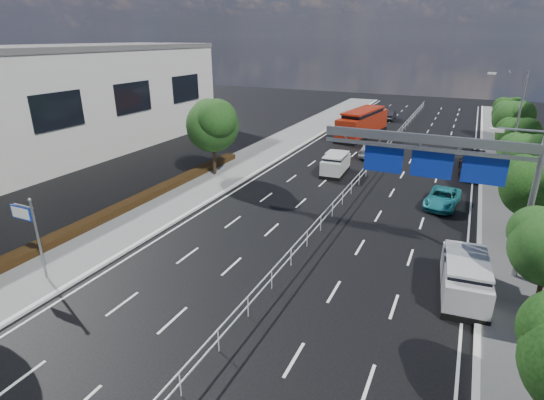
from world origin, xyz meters
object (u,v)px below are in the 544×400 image
at_px(near_car_dark, 390,115).
at_px(parked_car_teal, 442,198).
at_px(overhead_gantry, 448,161).
at_px(pedestrian_b, 519,193).
at_px(red_bus, 363,122).
at_px(toilet_sign, 29,224).
at_px(parked_car_dark, 473,165).
at_px(silver_minivan, 465,277).
at_px(white_minivan, 336,164).
at_px(near_car_silver, 372,149).

relative_size(near_car_dark, parked_car_teal, 0.91).
height_order(overhead_gantry, pedestrian_b, overhead_gantry).
relative_size(overhead_gantry, red_bus, 0.93).
xyz_separation_m(toilet_sign, near_car_dark, (7.77, 51.06, -2.28)).
height_order(toilet_sign, parked_car_dark, toilet_sign).
distance_m(red_bus, silver_minivan, 33.79).
bearing_deg(white_minivan, toilet_sign, -112.57).
xyz_separation_m(parked_car_dark, pedestrian_b, (3.10, -6.49, 0.10)).
bearing_deg(silver_minivan, white_minivan, 119.84).
relative_size(red_bus, parked_car_teal, 2.49).
distance_m(near_car_dark, pedestrian_b, 33.21).
distance_m(red_bus, parked_car_dark, 16.63).
xyz_separation_m(red_bus, parked_car_dark, (12.48, -10.96, -0.85)).
bearing_deg(toilet_sign, near_car_dark, 81.35).
bearing_deg(parked_car_teal, toilet_sign, -126.97).
relative_size(near_car_silver, parked_car_dark, 0.81).
height_order(overhead_gantry, near_car_dark, overhead_gantry).
bearing_deg(near_car_silver, white_minivan, 78.98).
bearing_deg(red_bus, overhead_gantry, -61.28).
height_order(overhead_gantry, parked_car_dark, overhead_gantry).
bearing_deg(toilet_sign, silver_minivan, 20.71).
height_order(toilet_sign, silver_minivan, toilet_sign).
relative_size(overhead_gantry, near_car_silver, 2.23).
bearing_deg(red_bus, white_minivan, -76.62).
distance_m(overhead_gantry, white_minivan, 16.59).
relative_size(near_car_silver, near_car_dark, 1.14).
bearing_deg(pedestrian_b, white_minivan, -6.34).
bearing_deg(overhead_gantry, near_car_silver, 111.27).
relative_size(white_minivan, red_bus, 0.38).
bearing_deg(near_car_silver, parked_car_teal, 125.87).
relative_size(toilet_sign, parked_car_dark, 0.77).
bearing_deg(toilet_sign, overhead_gantry, 29.60).
bearing_deg(white_minivan, red_bus, 92.93).
distance_m(overhead_gantry, red_bus, 30.89).
distance_m(parked_car_dark, pedestrian_b, 7.20).
distance_m(overhead_gantry, near_car_silver, 21.87).
height_order(white_minivan, parked_car_dark, white_minivan).
distance_m(white_minivan, near_car_silver, 7.25).
xyz_separation_m(toilet_sign, white_minivan, (8.30, 22.88, -2.07)).
bearing_deg(near_car_silver, silver_minivan, 114.47).
height_order(red_bus, near_car_silver, red_bus).
relative_size(near_car_silver, pedestrian_b, 2.96).
height_order(overhead_gantry, red_bus, overhead_gantry).
relative_size(toilet_sign, red_bus, 0.40).
relative_size(red_bus, near_car_dark, 2.72).
bearing_deg(parked_car_dark, silver_minivan, -92.80).
bearing_deg(near_car_dark, pedestrian_b, 115.81).
height_order(white_minivan, parked_car_teal, white_minivan).
height_order(parked_car_dark, pedestrian_b, pedestrian_b).
bearing_deg(near_car_silver, pedestrian_b, 147.06).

